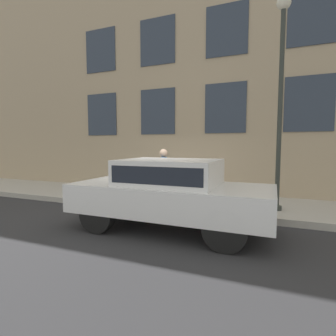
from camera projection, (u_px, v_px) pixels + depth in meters
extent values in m
plane|color=#2D2D30|center=(159.00, 213.00, 7.52)|extent=(80.00, 80.00, 0.00)
cube|color=#B2ADA3|center=(176.00, 200.00, 8.84)|extent=(2.88, 60.00, 0.18)
cube|color=tan|center=(191.00, 67.00, 9.89)|extent=(0.30, 40.00, 9.77)
cube|color=#2D3847|center=(309.00, 104.00, 8.37)|extent=(0.03, 1.47, 1.77)
cube|color=#2D3847|center=(225.00, 108.00, 9.37)|extent=(0.03, 1.47, 1.77)
cube|color=#2D3847|center=(158.00, 112.00, 10.37)|extent=(0.03, 1.47, 1.77)
cube|color=#2D3847|center=(102.00, 115.00, 11.37)|extent=(0.03, 1.47, 1.77)
cube|color=#2D3847|center=(313.00, 16.00, 8.14)|extent=(0.03, 1.47, 1.77)
cube|color=#2D3847|center=(227.00, 30.00, 9.14)|extent=(0.03, 1.47, 1.77)
cube|color=#2D3847|center=(157.00, 41.00, 10.14)|extent=(0.03, 1.47, 1.77)
cube|color=#2D3847|center=(100.00, 51.00, 11.14)|extent=(0.03, 1.47, 1.77)
cylinder|color=red|center=(173.00, 202.00, 8.04)|extent=(0.28, 0.28, 0.04)
cylinder|color=red|center=(173.00, 191.00, 8.01)|extent=(0.21, 0.21, 0.73)
sphere|color=maroon|center=(173.00, 179.00, 7.98)|extent=(0.22, 0.22, 0.22)
cylinder|color=black|center=(173.00, 177.00, 7.98)|extent=(0.07, 0.07, 0.09)
cylinder|color=red|center=(177.00, 189.00, 7.95)|extent=(0.09, 0.10, 0.09)
cylinder|color=red|center=(168.00, 188.00, 8.06)|extent=(0.09, 0.10, 0.09)
cylinder|color=#232328|center=(163.00, 188.00, 8.51)|extent=(0.12, 0.12, 0.79)
cylinder|color=#232328|center=(165.00, 187.00, 8.66)|extent=(0.12, 0.12, 0.79)
cube|color=#1E59A5|center=(164.00, 166.00, 8.52)|extent=(0.21, 0.15, 0.59)
cylinder|color=#1E59A5|center=(162.00, 166.00, 8.38)|extent=(0.09, 0.09, 0.56)
cylinder|color=#1E59A5|center=(166.00, 165.00, 8.66)|extent=(0.09, 0.09, 0.56)
sphere|color=beige|center=(164.00, 153.00, 8.49)|extent=(0.26, 0.26, 0.26)
cylinder|color=black|center=(97.00, 214.00, 5.81)|extent=(0.24, 0.83, 0.83)
cylinder|color=black|center=(134.00, 200.00, 7.32)|extent=(0.24, 0.83, 0.83)
cylinder|color=black|center=(225.00, 230.00, 4.75)|extent=(0.24, 0.83, 0.83)
cylinder|color=black|center=(237.00, 210.00, 6.26)|extent=(0.24, 0.83, 0.83)
cube|color=white|center=(170.00, 198.00, 6.01)|extent=(1.87, 4.54, 0.64)
cube|color=white|center=(170.00, 172.00, 5.96)|extent=(1.65, 2.18, 0.57)
cube|color=#1E232D|center=(170.00, 172.00, 5.96)|extent=(1.66, 2.00, 0.36)
cylinder|color=#2D332D|center=(276.00, 208.00, 7.17)|extent=(0.26, 0.26, 0.12)
cylinder|color=#2D332D|center=(280.00, 112.00, 6.94)|extent=(0.12, 0.12, 5.31)
sphere|color=silver|center=(284.00, 3.00, 6.71)|extent=(0.36, 0.36, 0.36)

